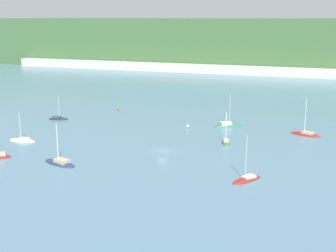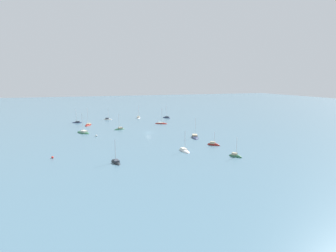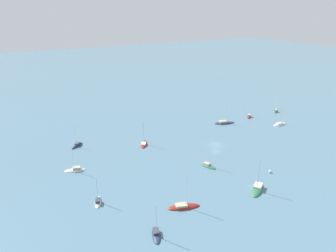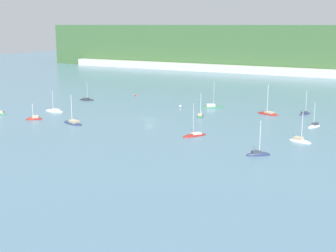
{
  "view_description": "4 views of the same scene",
  "coord_description": "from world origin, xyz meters",
  "px_view_note": "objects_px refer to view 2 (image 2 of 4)",
  "views": [
    {
      "loc": [
        36.87,
        -98.2,
        30.8
      ],
      "look_at": [
        -2.24,
        10.11,
        3.56
      ],
      "focal_mm": 50.0,
      "sensor_mm": 36.0,
      "label": 1
    },
    {
      "loc": [
        -119.62,
        30.53,
        24.97
      ],
      "look_at": [
        2.14,
        -10.63,
        2.23
      ],
      "focal_mm": 28.0,
      "sensor_mm": 36.0,
      "label": 2
    },
    {
      "loc": [
        68.01,
        84.58,
        47.1
      ],
      "look_at": [
        9.69,
        -17.77,
        3.37
      ],
      "focal_mm": 35.0,
      "sensor_mm": 36.0,
      "label": 3
    },
    {
      "loc": [
        75.19,
        -124.62,
        29.6
      ],
      "look_at": [
        13.03,
        -11.39,
        1.44
      ],
      "focal_mm": 50.0,
      "sensor_mm": 36.0,
      "label": 4
    }
  ],
  "objects_px": {
    "sailboat_0": "(139,118)",
    "mooring_buoy_0": "(96,136)",
    "sailboat_11": "(83,133)",
    "sailboat_12": "(120,129)",
    "mooring_buoy_1": "(52,157)",
    "sailboat_9": "(213,145)",
    "sailboat_4": "(235,156)",
    "sailboat_8": "(77,123)",
    "sailboat_10": "(167,118)",
    "sailboat_1": "(108,119)",
    "sailboat_7": "(88,125)",
    "sailboat_3": "(116,162)",
    "sailboat_2": "(195,137)",
    "sailboat_6": "(161,124)",
    "sailboat_5": "(184,151)"
  },
  "relations": [
    {
      "from": "sailboat_4",
      "to": "sailboat_8",
      "type": "xyz_separation_m",
      "value": [
        89.39,
        49.67,
        0.01
      ]
    },
    {
      "from": "sailboat_2",
      "to": "mooring_buoy_0",
      "type": "distance_m",
      "value": 43.8
    },
    {
      "from": "sailboat_10",
      "to": "sailboat_1",
      "type": "bearing_deg",
      "value": 46.05
    },
    {
      "from": "sailboat_1",
      "to": "sailboat_12",
      "type": "distance_m",
      "value": 35.98
    },
    {
      "from": "sailboat_11",
      "to": "mooring_buoy_1",
      "type": "bearing_deg",
      "value": 130.82
    },
    {
      "from": "sailboat_0",
      "to": "sailboat_4",
      "type": "height_order",
      "value": "sailboat_0"
    },
    {
      "from": "sailboat_7",
      "to": "sailboat_4",
      "type": "bearing_deg",
      "value": 47.5
    },
    {
      "from": "sailboat_0",
      "to": "sailboat_9",
      "type": "bearing_deg",
      "value": -154.99
    },
    {
      "from": "sailboat_6",
      "to": "sailboat_1",
      "type": "bearing_deg",
      "value": 168.29
    },
    {
      "from": "sailboat_4",
      "to": "sailboat_8",
      "type": "height_order",
      "value": "sailboat_8"
    },
    {
      "from": "sailboat_3",
      "to": "sailboat_11",
      "type": "height_order",
      "value": "sailboat_11"
    },
    {
      "from": "sailboat_3",
      "to": "sailboat_0",
      "type": "bearing_deg",
      "value": -26.21
    },
    {
      "from": "sailboat_6",
      "to": "mooring_buoy_1",
      "type": "distance_m",
      "value": 75.08
    },
    {
      "from": "sailboat_9",
      "to": "mooring_buoy_0",
      "type": "distance_m",
      "value": 51.91
    },
    {
      "from": "sailboat_6",
      "to": "sailboat_11",
      "type": "height_order",
      "value": "sailboat_11"
    },
    {
      "from": "sailboat_0",
      "to": "mooring_buoy_0",
      "type": "relative_size",
      "value": 10.2
    },
    {
      "from": "sailboat_12",
      "to": "mooring_buoy_0",
      "type": "height_order",
      "value": "sailboat_12"
    },
    {
      "from": "sailboat_2",
      "to": "sailboat_6",
      "type": "distance_m",
      "value": 39.48
    },
    {
      "from": "sailboat_7",
      "to": "sailboat_9",
      "type": "height_order",
      "value": "sailboat_7"
    },
    {
      "from": "mooring_buoy_1",
      "to": "sailboat_0",
      "type": "bearing_deg",
      "value": -29.83
    },
    {
      "from": "sailboat_2",
      "to": "sailboat_9",
      "type": "bearing_deg",
      "value": 22.33
    },
    {
      "from": "sailboat_5",
      "to": "sailboat_11",
      "type": "bearing_deg",
      "value": -145.92
    },
    {
      "from": "sailboat_11",
      "to": "sailboat_5",
      "type": "bearing_deg",
      "value": -178.22
    },
    {
      "from": "sailboat_2",
      "to": "sailboat_3",
      "type": "distance_m",
      "value": 45.03
    },
    {
      "from": "sailboat_6",
      "to": "mooring_buoy_1",
      "type": "bearing_deg",
      "value": -103.24
    },
    {
      "from": "sailboat_3",
      "to": "sailboat_9",
      "type": "height_order",
      "value": "sailboat_3"
    },
    {
      "from": "sailboat_12",
      "to": "mooring_buoy_1",
      "type": "distance_m",
      "value": 51.38
    },
    {
      "from": "sailboat_0",
      "to": "sailboat_4",
      "type": "xyz_separation_m",
      "value": [
        -96.86,
        -11.27,
        -0.0
      ]
    },
    {
      "from": "sailboat_5",
      "to": "sailboat_12",
      "type": "relative_size",
      "value": 0.96
    },
    {
      "from": "sailboat_5",
      "to": "sailboat_10",
      "type": "distance_m",
      "value": 82.09
    },
    {
      "from": "sailboat_4",
      "to": "mooring_buoy_1",
      "type": "xyz_separation_m",
      "value": [
        17.27,
        56.91,
        0.23
      ]
    },
    {
      "from": "sailboat_0",
      "to": "sailboat_8",
      "type": "height_order",
      "value": "sailboat_0"
    },
    {
      "from": "sailboat_3",
      "to": "sailboat_10",
      "type": "relative_size",
      "value": 0.87
    },
    {
      "from": "sailboat_3",
      "to": "sailboat_10",
      "type": "xyz_separation_m",
      "value": [
        85.14,
        -44.62,
        0.02
      ]
    },
    {
      "from": "sailboat_6",
      "to": "mooring_buoy_0",
      "type": "height_order",
      "value": "sailboat_6"
    },
    {
      "from": "sailboat_2",
      "to": "mooring_buoy_1",
      "type": "relative_size",
      "value": 13.09
    },
    {
      "from": "sailboat_12",
      "to": "sailboat_8",
      "type": "bearing_deg",
      "value": -71.74
    },
    {
      "from": "sailboat_4",
      "to": "sailboat_6",
      "type": "height_order",
      "value": "sailboat_6"
    },
    {
      "from": "sailboat_10",
      "to": "sailboat_12",
      "type": "relative_size",
      "value": 1.08
    },
    {
      "from": "sailboat_10",
      "to": "sailboat_12",
      "type": "xyz_separation_m",
      "value": [
        -31.07,
        35.53,
        0.02
      ]
    },
    {
      "from": "sailboat_1",
      "to": "sailboat_7",
      "type": "height_order",
      "value": "sailboat_7"
    },
    {
      "from": "sailboat_11",
      "to": "sailboat_12",
      "type": "distance_m",
      "value": 18.04
    },
    {
      "from": "sailboat_4",
      "to": "sailboat_12",
      "type": "relative_size",
      "value": 0.88
    },
    {
      "from": "sailboat_11",
      "to": "sailboat_9",
      "type": "bearing_deg",
      "value": -165.53
    },
    {
      "from": "sailboat_6",
      "to": "mooring_buoy_1",
      "type": "relative_size",
      "value": 13.33
    },
    {
      "from": "sailboat_6",
      "to": "sailboat_10",
      "type": "distance_m",
      "value": 23.53
    },
    {
      "from": "sailboat_10",
      "to": "mooring_buoy_1",
      "type": "height_order",
      "value": "sailboat_10"
    },
    {
      "from": "sailboat_5",
      "to": "sailboat_7",
      "type": "distance_m",
      "value": 73.4
    },
    {
      "from": "sailboat_2",
      "to": "sailboat_0",
      "type": "bearing_deg",
      "value": -152.42
    },
    {
      "from": "sailboat_3",
      "to": "sailboat_5",
      "type": "distance_m",
      "value": 25.42
    }
  ]
}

